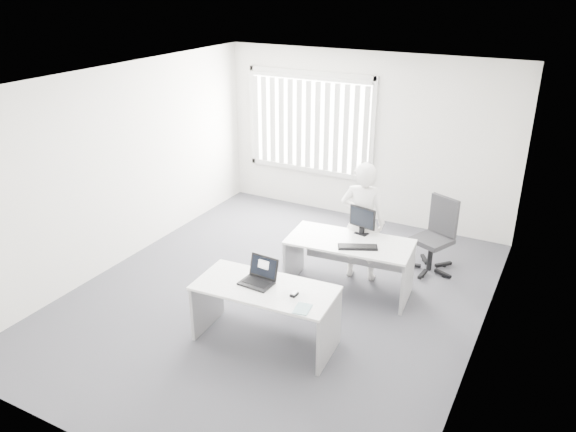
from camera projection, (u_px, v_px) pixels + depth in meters
The scene contains 18 objects.
ground at pixel (278, 296), 7.37m from camera, with size 6.00×6.00×0.00m, color #45464C.
wall_back at pixel (365, 138), 9.25m from camera, with size 5.00×0.02×2.80m, color silver.
wall_front at pixel (91, 321), 4.39m from camera, with size 5.00×0.02×2.80m, color silver.
wall_left at pixel (122, 166), 7.90m from camera, with size 0.02×6.00×2.80m, color silver.
wall_right at pixel (490, 239), 5.74m from camera, with size 0.02×6.00×2.80m, color silver.
ceiling at pixel (276, 80), 6.26m from camera, with size 5.00×6.00×0.02m, color white.
window at pixel (310, 123), 9.59m from camera, with size 2.32×0.06×1.76m, color beige.
blinds at pixel (308, 125), 9.55m from camera, with size 2.20×0.10×1.50m, color silver, non-canonical shape.
desk_near at pixel (265, 302), 6.27m from camera, with size 1.62×0.84×0.72m.
desk_far at pixel (349, 255), 7.31m from camera, with size 1.66×0.90×0.73m.
office_chair at pixel (433, 248), 7.93m from camera, with size 0.80×0.80×1.06m.
person at pixel (363, 221), 7.53m from camera, with size 0.61×0.40×1.68m, color silver.
laptop at pixel (256, 273), 6.19m from camera, with size 0.36×0.32×0.28m, color black, non-canonical shape.
paper_sheet at pixel (294, 296), 6.01m from camera, with size 0.29×0.21×0.00m, color white.
mouse at pixel (294, 294), 6.01m from camera, with size 0.06×0.10×0.04m, color #B0AFB2, non-canonical shape.
booklet at pixel (302, 309), 5.77m from camera, with size 0.16×0.22×0.01m, color white.
keyboard at pixel (358, 247), 7.04m from camera, with size 0.49×0.16×0.02m, color black.
monitor at pixel (362, 221), 7.35m from camera, with size 0.38×0.11×0.38m, color black, non-canonical shape.
Camera 1 is at (3.10, -5.54, 3.89)m, focal length 35.00 mm.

